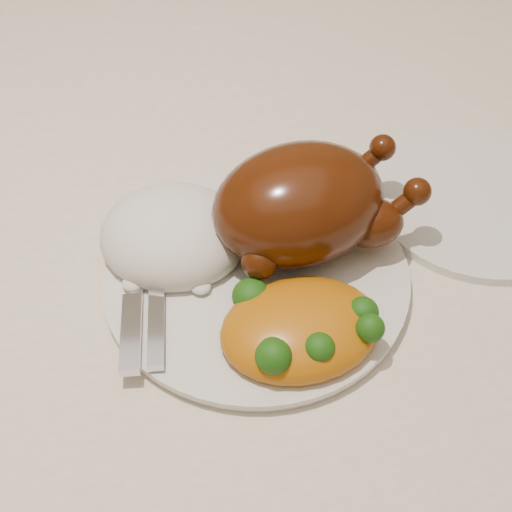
{
  "coord_description": "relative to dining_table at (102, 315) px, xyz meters",
  "views": [
    {
      "loc": [
        0.13,
        -0.44,
        1.24
      ],
      "look_at": [
        0.15,
        -0.05,
        0.8
      ],
      "focal_mm": 50.0,
      "sensor_mm": 36.0,
      "label": 1
    }
  ],
  "objects": [
    {
      "name": "rice_mound",
      "position": [
        0.08,
        -0.02,
        0.13
      ],
      "size": [
        0.14,
        0.13,
        0.07
      ],
      "rotation": [
        0.0,
        0.0,
        -0.13
      ],
      "color": "white",
      "rests_on": "dinner_plate"
    },
    {
      "name": "mac_and_cheese",
      "position": [
        0.19,
        -0.12,
        0.12
      ],
      "size": [
        0.15,
        0.12,
        0.05
      ],
      "rotation": [
        0.0,
        0.0,
        0.21
      ],
      "color": "#B6660B",
      "rests_on": "dinner_plate"
    },
    {
      "name": "cutlery",
      "position": [
        0.06,
        -0.08,
        0.12
      ],
      "size": [
        0.03,
        0.18,
        0.01
      ],
      "rotation": [
        0.0,
        0.0,
        0.01
      ],
      "color": "silver",
      "rests_on": "dinner_plate"
    },
    {
      "name": "dining_table",
      "position": [
        0.0,
        0.0,
        0.0
      ],
      "size": [
        1.6,
        0.9,
        0.76
      ],
      "color": "brown",
      "rests_on": "floor"
    },
    {
      "name": "roast_chicken",
      "position": [
        0.2,
        -0.02,
        0.16
      ],
      "size": [
        0.2,
        0.15,
        0.1
      ],
      "rotation": [
        0.0,
        0.0,
        0.3
      ],
      "color": "#4B1A08",
      "rests_on": "dinner_plate"
    },
    {
      "name": "side_plate",
      "position": [
        0.37,
        0.03,
        0.11
      ],
      "size": [
        0.26,
        0.26,
        0.01
      ],
      "primitive_type": "cylinder",
      "rotation": [
        0.0,
        0.0,
        -0.37
      ],
      "color": "silver",
      "rests_on": "tablecloth"
    },
    {
      "name": "tablecloth",
      "position": [
        0.0,
        0.0,
        0.07
      ],
      "size": [
        1.73,
        1.03,
        0.18
      ],
      "color": "silver",
      "rests_on": "dining_table"
    },
    {
      "name": "dinner_plate",
      "position": [
        0.15,
        -0.05,
        0.11
      ],
      "size": [
        0.3,
        0.3,
        0.01
      ],
      "primitive_type": "cylinder",
      "rotation": [
        0.0,
        0.0,
        -0.16
      ],
      "color": "silver",
      "rests_on": "tablecloth"
    }
  ]
}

